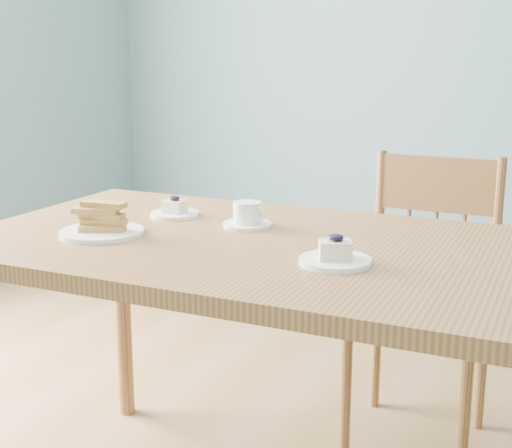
% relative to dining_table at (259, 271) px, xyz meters
% --- Properties ---
extents(room, '(5.01, 5.01, 2.71)m').
position_rel_dining_table_xyz_m(room, '(0.14, 0.07, 0.63)').
color(room, '#8B6241').
rests_on(room, ground).
extents(dining_table, '(1.54, 0.94, 0.80)m').
position_rel_dining_table_xyz_m(dining_table, '(0.00, 0.00, 0.00)').
color(dining_table, '#945D38').
rests_on(dining_table, ground).
extents(dining_chair, '(0.45, 0.43, 0.94)m').
position_rel_dining_table_xyz_m(dining_chair, '(0.26, 0.67, -0.24)').
color(dining_chair, '#945D38').
rests_on(dining_chair, ground).
extents(cheesecake_plate_near, '(0.16, 0.16, 0.07)m').
position_rel_dining_table_xyz_m(cheesecake_plate_near, '(0.25, -0.10, 0.10)').
color(cheesecake_plate_near, white).
rests_on(cheesecake_plate_near, dining_table).
extents(cheesecake_plate_far, '(0.14, 0.14, 0.06)m').
position_rel_dining_table_xyz_m(cheesecake_plate_far, '(-0.34, 0.13, 0.09)').
color(cheesecake_plate_far, white).
rests_on(cheesecake_plate_far, dining_table).
extents(coffee_cup, '(0.13, 0.13, 0.07)m').
position_rel_dining_table_xyz_m(coffee_cup, '(-0.10, 0.12, 0.11)').
color(coffee_cup, white).
rests_on(coffee_cup, dining_table).
extents(biscotti_plate, '(0.21, 0.21, 0.08)m').
position_rel_dining_table_xyz_m(biscotti_plate, '(-0.39, -0.14, 0.11)').
color(biscotti_plate, white).
rests_on(biscotti_plate, dining_table).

